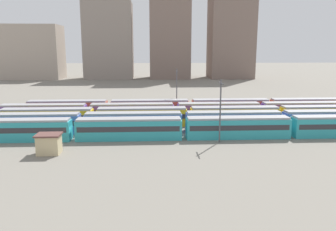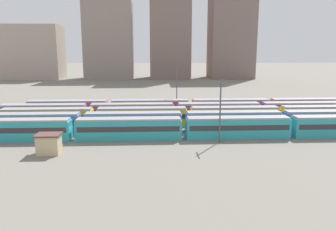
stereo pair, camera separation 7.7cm
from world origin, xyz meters
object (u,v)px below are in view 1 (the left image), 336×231
Objects in this scene: train_track_2 at (234,115)px; signal_hut at (49,144)px; train_track_1 at (282,120)px; train_track_3 at (176,111)px; train_track_0 at (184,128)px; catenary_pole_0 at (220,108)px; train_track_4 at (230,107)px; catenary_pole_1 at (177,89)px.

signal_hut is (-32.28, -18.05, -0.35)m from train_track_2.
train_track_3 is at bearing 152.15° from train_track_1.
train_track_2 is 26.00× the size of signal_hut.
train_track_0 is 1.00× the size of train_track_3.
catenary_pole_0 reaches higher than train_track_0.
signal_hut is at bearing -169.52° from catenary_pole_0.
train_track_4 is 24.97m from catenary_pole_0.
catenary_pole_0 reaches higher than signal_hut.
signal_hut is at bearing -139.96° from train_track_4.
train_track_0 and train_track_1 have the same top height.
train_track_2 is at bearing -23.90° from train_track_3.
train_track_4 is at bearing -13.13° from catenary_pole_1.
train_track_1 is 26.70m from catenary_pole_1.
catenary_pole_0 is (-7.33, -23.55, 3.91)m from train_track_4.
train_track_2 is 8.74× the size of catenary_pole_1.
train_track_3 is 0.80× the size of train_track_4.
train_track_2 is (11.45, 10.40, 0.00)m from train_track_0.
catenary_pole_1 reaches higher than signal_hut.
train_track_0 is at bearing -88.97° from train_track_3.
train_track_0 is at bearing -165.00° from train_track_1.
signal_hut is (-21.41, -31.36, -4.36)m from catenary_pole_1.
train_track_2 reaches higher than signal_hut.
signal_hut is (-20.83, -7.65, -0.35)m from train_track_0.
train_track_3 is 19.69m from catenary_pole_0.
train_track_3 is at bearing 91.03° from train_track_0.
train_track_2 is at bearing -98.60° from train_track_4.
train_track_1 is 16.85m from train_track_4.
train_track_4 is at bearing 21.34° from train_track_3.
train_track_1 is 16.31m from catenary_pole_0.
train_track_1 and train_track_4 have the same top height.
catenary_pole_0 is (-13.70, -7.95, 3.91)m from train_track_1.
signal_hut is (-20.55, -23.25, -0.35)m from train_track_3.
catenary_pole_0 reaches higher than train_track_4.
catenary_pole_1 reaches higher than train_track_1.
train_track_3 is 14.29m from train_track_4.
train_track_0 is at bearing -91.40° from catenary_pole_1.
train_track_1 is 1.20× the size of train_track_4.
train_track_2 is 10.52m from train_track_4.
train_track_4 is (-6.37, 15.60, 0.00)m from train_track_1.
train_track_3 is at bearing 48.53° from signal_hut.
catenary_pole_0 is at bearing -107.29° from train_track_4.
train_track_4 is 26.00× the size of signal_hut.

